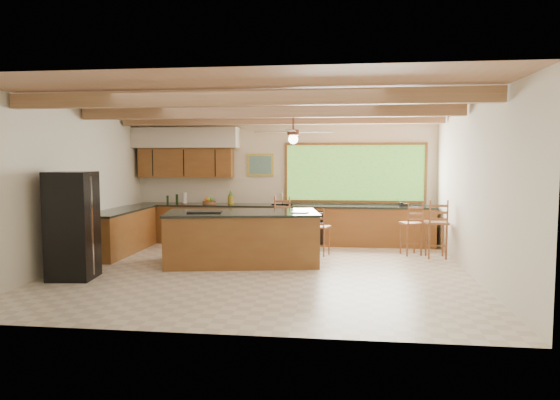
# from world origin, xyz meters

# --- Properties ---
(ground) EXTENTS (7.20, 7.20, 0.00)m
(ground) POSITION_xyz_m (0.00, 0.00, 0.00)
(ground) COLOR beige
(ground) RESTS_ON ground
(room_shell) EXTENTS (7.27, 6.54, 3.02)m
(room_shell) POSITION_xyz_m (-0.17, 0.65, 2.21)
(room_shell) COLOR beige
(room_shell) RESTS_ON ground
(counter_run) EXTENTS (7.12, 3.10, 1.26)m
(counter_run) POSITION_xyz_m (-0.82, 2.52, 0.46)
(counter_run) COLOR brown
(counter_run) RESTS_ON ground
(island) EXTENTS (3.04, 1.82, 1.02)m
(island) POSITION_xyz_m (-0.48, 0.60, 0.50)
(island) COLOR brown
(island) RESTS_ON ground
(refrigerator) EXTENTS (0.76, 0.75, 1.79)m
(refrigerator) POSITION_xyz_m (-3.05, -0.93, 0.89)
(refrigerator) COLOR black
(refrigerator) RESTS_ON ground
(bar_stool_a) EXTENTS (0.44, 0.44, 1.17)m
(bar_stool_a) POSITION_xyz_m (0.10, 2.39, 0.69)
(bar_stool_a) COLOR brown
(bar_stool_a) RESTS_ON ground
(bar_stool_b) EXTENTS (0.46, 0.46, 0.99)m
(bar_stool_b) POSITION_xyz_m (0.97, 1.55, 0.58)
(bar_stool_b) COLOR brown
(bar_stool_b) RESTS_ON ground
(bar_stool_c) EXTENTS (0.50, 0.50, 1.10)m
(bar_stool_c) POSITION_xyz_m (2.84, 1.81, 0.65)
(bar_stool_c) COLOR brown
(bar_stool_c) RESTS_ON ground
(bar_stool_d) EXTENTS (0.43, 0.43, 1.19)m
(bar_stool_d) POSITION_xyz_m (3.30, 1.54, 0.70)
(bar_stool_d) COLOR brown
(bar_stool_d) RESTS_ON ground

